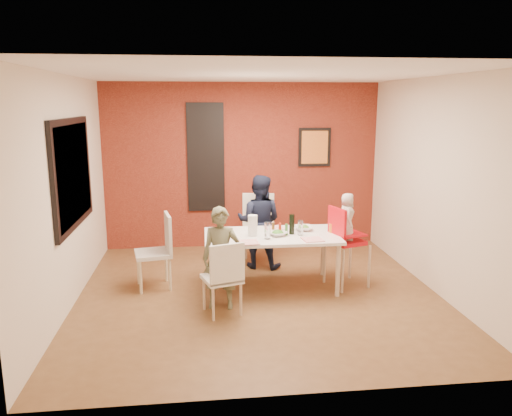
{
  "coord_description": "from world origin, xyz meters",
  "views": [
    {
      "loc": [
        -0.72,
        -5.92,
        2.38
      ],
      "look_at": [
        0.0,
        0.3,
        1.05
      ],
      "focal_mm": 35.0,
      "sensor_mm": 36.0,
      "label": 1
    }
  ],
  "objects": [
    {
      "name": "toddler",
      "position": [
        1.17,
        0.17,
        0.93
      ],
      "size": [
        0.23,
        0.32,
        0.61
      ],
      "primitive_type": "imported",
      "rotation": [
        0.0,
        0.0,
        1.45
      ],
      "color": "beige",
      "rests_on": "high_chair"
    },
    {
      "name": "salad_bowl_a",
      "position": [
        0.26,
        0.15,
        0.74
      ],
      "size": [
        0.3,
        0.3,
        0.06
      ],
      "primitive_type": "imported",
      "rotation": [
        0.0,
        0.0,
        0.43
      ],
      "color": "silver",
      "rests_on": "dining_table"
    },
    {
      "name": "glassblock_strip",
      "position": [
        -0.6,
        2.21,
        1.5
      ],
      "size": [
        0.55,
        0.03,
        1.7
      ],
      "primitive_type": "cube",
      "color": "silver",
      "rests_on": "wall_back"
    },
    {
      "name": "wall_right",
      "position": [
        2.25,
        0.0,
        1.35
      ],
      "size": [
        0.02,
        4.5,
        2.7
      ],
      "primitive_type": "cube",
      "color": "beige",
      "rests_on": "ground"
    },
    {
      "name": "art_print_canvas",
      "position": [
        1.2,
        2.19,
        1.65
      ],
      "size": [
        0.44,
        0.01,
        0.54
      ],
      "primitive_type": "cube",
      "color": "orange",
      "rests_on": "wall_back"
    },
    {
      "name": "plate_far_left",
      "position": [
        -0.44,
        0.52,
        0.72
      ],
      "size": [
        0.23,
        0.23,
        0.01
      ],
      "primitive_type": "cube",
      "rotation": [
        0.0,
        0.0,
        -0.08
      ],
      "color": "silver",
      "rests_on": "dining_table"
    },
    {
      "name": "art_print_frame",
      "position": [
        1.2,
        2.21,
        1.65
      ],
      "size": [
        0.54,
        0.03,
        0.64
      ],
      "primitive_type": "cube",
      "color": "black",
      "rests_on": "wall_back"
    },
    {
      "name": "sippy_cup",
      "position": [
        0.99,
        0.23,
        0.77
      ],
      "size": [
        0.07,
        0.07,
        0.12
      ],
      "primitive_type": "cylinder",
      "color": "orange",
      "rests_on": "dining_table"
    },
    {
      "name": "plate_near_right",
      "position": [
        0.66,
        -0.1,
        0.72
      ],
      "size": [
        0.27,
        0.27,
        0.01
      ],
      "primitive_type": "cube",
      "rotation": [
        0.0,
        0.0,
        0.12
      ],
      "color": "white",
      "rests_on": "dining_table"
    },
    {
      "name": "picture_window_pane",
      "position": [
        -2.21,
        0.2,
        1.55
      ],
      "size": [
        0.02,
        1.55,
        1.15
      ],
      "primitive_type": "cube",
      "color": "black",
      "rests_on": "wall_left"
    },
    {
      "name": "plate_near_left",
      "position": [
        -0.14,
        -0.14,
        0.72
      ],
      "size": [
        0.26,
        0.26,
        0.01
      ],
      "primitive_type": "cube",
      "rotation": [
        0.0,
        0.0,
        0.08
      ],
      "color": "white",
      "rests_on": "dining_table"
    },
    {
      "name": "dining_table",
      "position": [
        0.19,
        0.22,
        0.65
      ],
      "size": [
        1.72,
        0.97,
        0.71
      ],
      "rotation": [
        0.0,
        0.0,
        -0.01
      ],
      "color": "white",
      "rests_on": "ground"
    },
    {
      "name": "ground",
      "position": [
        0.0,
        0.0,
        0.0
      ],
      "size": [
        4.5,
        4.5,
        0.0
      ],
      "primitive_type": "plane",
      "color": "brown",
      "rests_on": "ground"
    },
    {
      "name": "condiment_green",
      "position": [
        0.38,
        0.19,
        0.78
      ],
      "size": [
        0.04,
        0.04,
        0.14
      ],
      "primitive_type": "cylinder",
      "color": "#347727",
      "rests_on": "dining_table"
    },
    {
      "name": "paper_towel_roll",
      "position": [
        -0.06,
        0.19,
        0.85
      ],
      "size": [
        0.12,
        0.12,
        0.27
      ],
      "primitive_type": "cylinder",
      "color": "white",
      "rests_on": "dining_table"
    },
    {
      "name": "picture_window_frame",
      "position": [
        -2.22,
        0.2,
        1.55
      ],
      "size": [
        0.05,
        1.7,
        1.3
      ],
      "primitive_type": "cube",
      "color": "black",
      "rests_on": "wall_left"
    },
    {
      "name": "brick_accent_wall",
      "position": [
        0.0,
        2.23,
        1.35
      ],
      "size": [
        4.5,
        0.02,
        2.7
      ],
      "primitive_type": "cube",
      "color": "maroon",
      "rests_on": "ground"
    },
    {
      "name": "child_far",
      "position": [
        0.13,
        1.07,
        0.68
      ],
      "size": [
        0.8,
        0.71,
        1.37
      ],
      "primitive_type": "imported",
      "rotation": [
        0.0,
        0.0,
        2.81
      ],
      "color": "#151B30",
      "rests_on": "ground"
    },
    {
      "name": "ceiling",
      "position": [
        0.0,
        0.0,
        2.7
      ],
      "size": [
        4.5,
        4.5,
        0.02
      ],
      "primitive_type": "cube",
      "color": "white",
      "rests_on": "wall_back"
    },
    {
      "name": "high_chair",
      "position": [
        1.14,
        0.16,
        0.64
      ],
      "size": [
        0.56,
        0.56,
        1.07
      ],
      "rotation": [
        0.0,
        0.0,
        1.9
      ],
      "color": "red",
      "rests_on": "ground"
    },
    {
      "name": "glassblock_surround",
      "position": [
        -0.6,
        2.21,
        1.5
      ],
      "size": [
        0.6,
        0.03,
        1.76
      ],
      "primitive_type": "cube",
      "color": "black",
      "rests_on": "wall_back"
    },
    {
      "name": "wall_front",
      "position": [
        0.0,
        -2.25,
        1.35
      ],
      "size": [
        4.5,
        0.02,
        2.7
      ],
      "primitive_type": "cube",
      "color": "beige",
      "rests_on": "ground"
    },
    {
      "name": "wine_glass_b",
      "position": [
        0.55,
        0.15,
        0.81
      ],
      "size": [
        0.07,
        0.07,
        0.19
      ],
      "primitive_type": "cylinder",
      "color": "white",
      "rests_on": "dining_table"
    },
    {
      "name": "chair_far",
      "position": [
        0.15,
        1.32,
        0.58
      ],
      "size": [
        0.55,
        0.55,
        1.03
      ],
      "rotation": [
        0.0,
        0.0,
        -0.16
      ],
      "color": "white",
      "rests_on": "ground"
    },
    {
      "name": "chair_near",
      "position": [
        -0.46,
        -0.6,
        0.48
      ],
      "size": [
        0.5,
        0.5,
        0.87
      ],
      "rotation": [
        0.0,
        0.0,
        3.44
      ],
      "color": "white",
      "rests_on": "ground"
    },
    {
      "name": "wine_glass_a",
      "position": [
        0.11,
        0.02,
        0.82
      ],
      "size": [
        0.07,
        0.07,
        0.21
      ],
      "primitive_type": "cylinder",
      "color": "white",
      "rests_on": "dining_table"
    },
    {
      "name": "child_near",
      "position": [
        -0.49,
        -0.36,
        0.61
      ],
      "size": [
        0.48,
        0.35,
        1.21
      ],
      "primitive_type": "imported",
      "rotation": [
        0.0,
        0.0,
        -0.15
      ],
      "color": "#5D5E43",
      "rests_on": "ground"
    },
    {
      "name": "chair_left",
      "position": [
        -1.25,
        0.4,
        0.54
      ],
      "size": [
        0.52,
        0.52,
        0.97
      ],
      "rotation": [
        0.0,
        0.0,
        4.9
      ],
      "color": "silver",
      "rests_on": "ground"
    },
    {
      "name": "wall_back",
      "position": [
        0.0,
        2.25,
        1.35
      ],
      "size": [
        4.5,
        0.02,
        2.7
      ],
      "primitive_type": "cube",
      "color": "beige",
      "rests_on": "ground"
    },
    {
      "name": "condiment_brown",
      "position": [
        0.22,
        0.27,
        0.79
      ],
      "size": [
        0.04,
        0.04,
        0.14
      ],
      "primitive_type": "cylinder",
      "color": "brown",
      "rests_on": "dining_table"
    },
    {
      "name": "wall_left",
      "position": [
        -2.25,
        0.0,
        1.35
      ],
      "size": [
        0.02,
        4.5,
        2.7
      ],
      "primitive_type": "cube",
      "color": "beige",
      "rests_on": "ground"
    },
    {
      "name": "salad_bowl_b",
      "position": [
        0.65,
        0.38,
        0.74
      ],
      "size": [
        0.25,
        0.25,
        0.06
      ],
      "primitive_type": "imported",
      "rotation": [
        0.0,
        0.0,
        -0.05
      ],
      "color": "white",
      "rests_on": "dining_table"
    },
    {
      "name": "condiment_red",
      "position": [
        0.31,
        0.25,
        0.78
      ],
      "size": [
        0.04,
        0.04,
        0.14
      ],
      "primitive_type": "cylinder",
      "color": "red",
      "rests_on": "dining_table"
    },
    {
      "name": "plate_far_mid",
      "position": [
        0.28,
        0.54,
        0.72
      ],
      "size": [
        0.28,
        0.28,
        0.01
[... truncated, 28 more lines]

